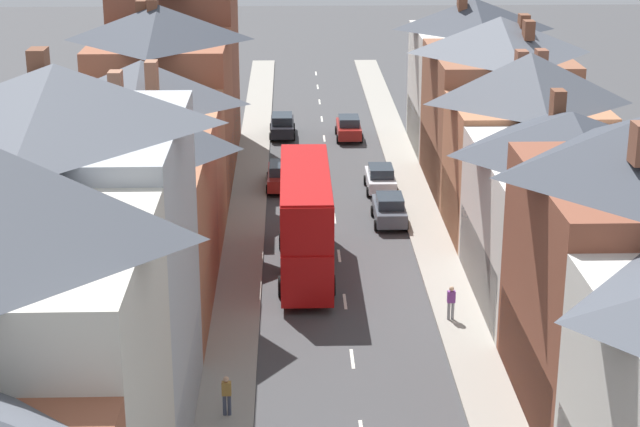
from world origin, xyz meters
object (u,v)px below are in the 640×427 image
object	(u,v)px
double_decker_bus_lead	(305,220)
pedestrian_mid_right	(227,394)
car_parked_right_a	(381,178)
car_far_grey	(282,125)
car_mid_white	(281,175)
car_parked_left_a	(349,127)
pedestrian_far_left	(451,301)
car_mid_black	(389,209)

from	to	relation	value
double_decker_bus_lead	pedestrian_mid_right	bearing A→B (deg)	-102.34
car_parked_right_a	car_far_grey	size ratio (longest dim) A/B	0.88
car_mid_white	car_far_grey	xyz separation A→B (m)	(-0.00, 12.81, 0.01)
car_parked_left_a	car_mid_white	bearing A→B (deg)	-112.35
car_parked_right_a	car_mid_white	world-z (taller)	car_mid_white
car_mid_white	pedestrian_mid_right	size ratio (longest dim) A/B	2.79
pedestrian_mid_right	car_parked_right_a	bearing A→B (deg)	73.86
car_mid_white	pedestrian_far_left	world-z (taller)	pedestrian_far_left
double_decker_bus_lead	car_far_grey	distance (m)	27.09
car_far_grey	pedestrian_mid_right	distance (m)	41.60
car_mid_white	pedestrian_far_left	bearing A→B (deg)	-69.20
car_mid_white	pedestrian_mid_right	world-z (taller)	pedestrian_mid_right
car_parked_right_a	car_mid_black	size ratio (longest dim) A/B	0.98
car_far_grey	car_parked_left_a	bearing A→B (deg)	-10.28
car_parked_left_a	car_mid_black	bearing A→B (deg)	-86.05
car_mid_white	pedestrian_mid_right	xyz separation A→B (m)	(-1.90, -28.75, 0.20)
car_parked_right_a	pedestrian_mid_right	bearing A→B (deg)	-106.14
double_decker_bus_lead	pedestrian_far_left	size ratio (longest dim) A/B	6.71
car_parked_right_a	pedestrian_mid_right	xyz separation A→B (m)	(-8.10, -27.99, 0.21)
car_parked_left_a	pedestrian_mid_right	world-z (taller)	pedestrian_mid_right
car_parked_left_a	pedestrian_mid_right	size ratio (longest dim) A/B	2.58
car_mid_white	car_far_grey	size ratio (longest dim) A/B	0.99
car_mid_black	car_mid_white	bearing A→B (deg)	131.98
car_far_grey	pedestrian_mid_right	size ratio (longest dim) A/B	2.83
car_mid_white	pedestrian_mid_right	distance (m)	28.82
car_parked_right_a	pedestrian_mid_right	world-z (taller)	pedestrian_mid_right
car_parked_left_a	car_mid_black	size ratio (longest dim) A/B	1.02
pedestrian_mid_right	pedestrian_far_left	world-z (taller)	same
double_decker_bus_lead	car_mid_white	bearing A→B (deg)	95.20
car_parked_left_a	car_mid_black	world-z (taller)	car_parked_left_a
car_mid_black	car_mid_white	xyz separation A→B (m)	(-6.20, 6.89, -0.02)
double_decker_bus_lead	pedestrian_mid_right	size ratio (longest dim) A/B	6.71
car_parked_left_a	double_decker_bus_lead	bearing A→B (deg)	-97.87
car_mid_black	car_far_grey	size ratio (longest dim) A/B	0.89
double_decker_bus_lead	car_parked_left_a	xyz separation A→B (m)	(3.61, 26.10, -1.96)
car_mid_white	car_parked_left_a	bearing A→B (deg)	67.65
double_decker_bus_lead	pedestrian_mid_right	distance (m)	15.03
double_decker_bus_lead	car_far_grey	bearing A→B (deg)	92.74
car_parked_left_a	pedestrian_far_left	bearing A→B (deg)	-84.95
car_mid_black	pedestrian_far_left	world-z (taller)	pedestrian_far_left
double_decker_bus_lead	car_mid_white	size ratio (longest dim) A/B	2.41
car_mid_black	car_mid_white	size ratio (longest dim) A/B	0.91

